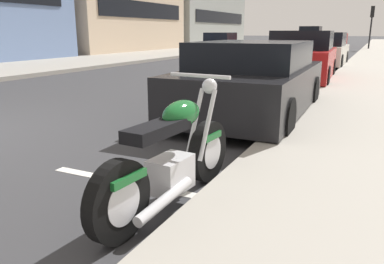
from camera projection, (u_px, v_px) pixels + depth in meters
sidewalk_far_curb at (90, 61)px, 18.74m from camera, size 120.00×5.00×0.14m
parking_stall_stripe at (142, 185)px, 3.80m from camera, size 0.12×2.20×0.01m
parked_motorcycle at (172, 159)px, 3.28m from camera, size 1.98×0.62×1.11m
parked_car_across_street at (253, 81)px, 6.69m from camera, size 4.15×1.96×1.32m
parked_car_far_down_curb at (301, 59)px, 11.41m from camera, size 4.09×1.98×1.50m
parked_car_second_in_row at (322, 51)px, 16.29m from camera, size 4.05×1.92×1.44m
crossing_truck at (318, 37)px, 38.04m from camera, size 2.07×5.14×1.96m
car_opposite_curb at (220, 44)px, 25.47m from camera, size 4.54×2.02×1.40m
traffic_signal_near_corner at (372, 18)px, 29.92m from camera, size 0.36×0.28×3.24m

